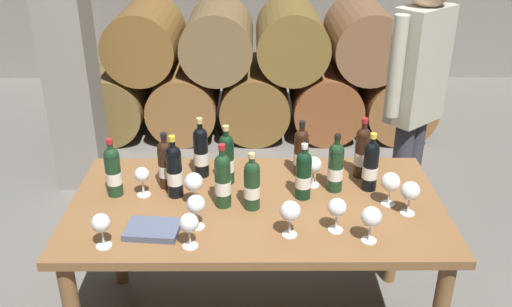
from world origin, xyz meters
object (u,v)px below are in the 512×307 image
(wine_glass_2, at_px, (390,183))
(wine_glass_1, at_px, (101,224))
(wine_bottle_2, at_px, (336,166))
(wine_glass_10, at_px, (194,183))
(wine_bottle_6, at_px, (201,151))
(wine_glass_0, at_px, (189,224))
(wine_bottle_1, at_px, (223,180))
(wine_bottle_10, at_px, (371,165))
(wine_glass_8, at_px, (337,208))
(tasting_notebook, at_px, (153,229))
(wine_bottle_0, at_px, (166,164))
(sommelier_presenting, at_px, (417,88))
(dining_table, at_px, (256,219))
(wine_glass_3, at_px, (196,205))
(wine_glass_4, at_px, (142,176))
(wine_bottle_8, at_px, (303,174))
(wine_glass_9, at_px, (410,192))
(wine_glass_5, at_px, (313,166))
(wine_bottle_11, at_px, (113,171))
(wine_bottle_4, at_px, (227,158))
(wine_bottle_9, at_px, (362,152))
(wine_bottle_5, at_px, (301,152))
(wine_glass_7, at_px, (371,218))
(wine_bottle_3, at_px, (174,170))

(wine_glass_2, bearing_deg, wine_glass_1, -165.26)
(wine_bottle_2, distance_m, wine_glass_10, 0.66)
(wine_bottle_6, bearing_deg, wine_glass_0, -89.78)
(wine_bottle_1, bearing_deg, wine_bottle_10, 12.17)
(wine_glass_8, height_order, tasting_notebook, wine_glass_8)
(wine_glass_2, bearing_deg, wine_bottle_2, 149.48)
(wine_bottle_0, xyz_separation_m, sommelier_presenting, (1.32, 0.60, 0.16))
(dining_table, distance_m, wine_glass_3, 0.38)
(wine_glass_3, bearing_deg, wine_bottle_1, 59.77)
(wine_bottle_0, xyz_separation_m, wine_glass_4, (-0.10, -0.08, -0.02))
(wine_glass_4, distance_m, tasting_notebook, 0.33)
(dining_table, bearing_deg, wine_bottle_2, 16.84)
(wine_bottle_2, relative_size, wine_glass_10, 1.81)
(wine_bottle_8, relative_size, wine_glass_9, 1.72)
(dining_table, distance_m, wine_glass_2, 0.63)
(wine_glass_5, bearing_deg, wine_bottle_10, -7.02)
(wine_glass_10, bearing_deg, wine_glass_4, 160.94)
(dining_table, distance_m, wine_bottle_6, 0.44)
(wine_bottle_11, bearing_deg, wine_bottle_4, 12.75)
(wine_bottle_1, distance_m, sommelier_presenting, 1.31)
(wine_bottle_2, xyz_separation_m, wine_bottle_10, (0.16, 0.01, -0.00))
(wine_bottle_1, distance_m, wine_glass_1, 0.56)
(wine_bottle_1, bearing_deg, tasting_notebook, -142.81)
(wine_glass_1, distance_m, wine_glass_10, 0.47)
(wine_bottle_4, bearing_deg, wine_glass_2, -16.10)
(wine_glass_0, relative_size, wine_glass_5, 1.00)
(wine_glass_1, bearing_deg, wine_bottle_9, 27.60)
(wine_bottle_2, xyz_separation_m, tasting_notebook, (-0.80, -0.35, -0.11))
(wine_bottle_8, xyz_separation_m, wine_glass_9, (0.45, -0.15, -0.01))
(wine_glass_3, bearing_deg, wine_bottle_9, 30.53)
(dining_table, bearing_deg, wine_bottle_11, 173.51)
(wine_bottle_5, bearing_deg, sommelier_presenting, 35.56)
(wine_glass_7, bearing_deg, wine_glass_0, -177.24)
(wine_bottle_3, height_order, wine_glass_4, wine_bottle_3)
(wine_glass_1, height_order, wine_glass_2, wine_glass_2)
(wine_bottle_4, bearing_deg, wine_bottle_1, -92.07)
(dining_table, xyz_separation_m, wine_bottle_4, (-0.14, 0.19, 0.22))
(tasting_notebook, height_order, sommelier_presenting, sommelier_presenting)
(wine_bottle_10, xyz_separation_m, sommelier_presenting, (0.36, 0.63, 0.16))
(wine_bottle_4, bearing_deg, wine_bottle_0, -171.68)
(wine_bottle_8, distance_m, wine_glass_5, 0.12)
(wine_glass_10, bearing_deg, wine_glass_7, -21.46)
(tasting_notebook, bearing_deg, wine_bottle_10, 26.24)
(wine_bottle_0, distance_m, sommelier_presenting, 1.46)
(wine_bottle_0, bearing_deg, wine_glass_3, -63.67)
(wine_glass_1, xyz_separation_m, wine_glass_7, (1.07, 0.03, 0.00))
(wine_bottle_3, height_order, wine_glass_5, wine_bottle_3)
(wine_bottle_0, relative_size, sommelier_presenting, 0.16)
(wine_glass_8, bearing_deg, wine_bottle_2, 83.54)
(wine_bottle_2, distance_m, wine_bottle_10, 0.16)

